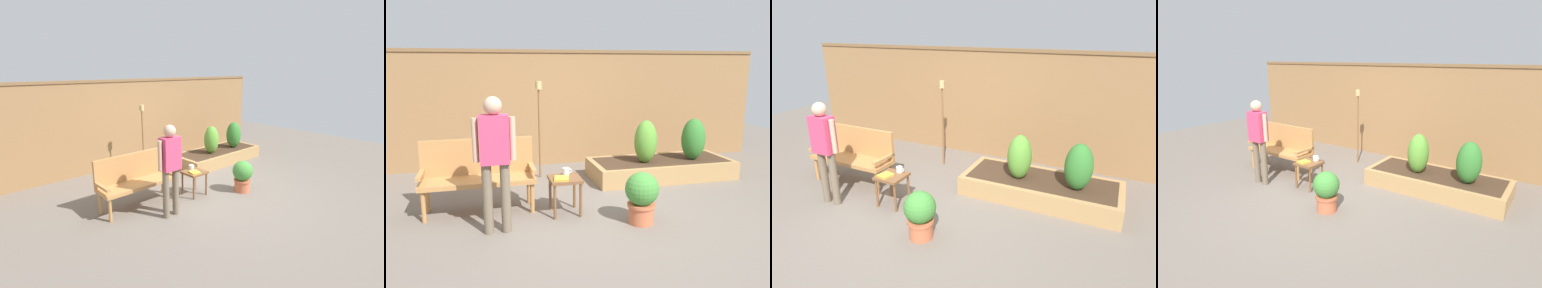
# 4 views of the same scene
# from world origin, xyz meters

# --- Properties ---
(ground_plane) EXTENTS (14.00, 14.00, 0.00)m
(ground_plane) POSITION_xyz_m (0.00, 0.00, 0.00)
(ground_plane) COLOR #70665B
(fence_back) EXTENTS (8.40, 0.14, 2.16)m
(fence_back) POSITION_xyz_m (0.00, 2.60, 1.09)
(fence_back) COLOR olive
(fence_back) RESTS_ON ground_plane
(garden_bench) EXTENTS (1.44, 0.48, 0.94)m
(garden_bench) POSITION_xyz_m (-1.42, 0.45, 0.54)
(garden_bench) COLOR #B77F47
(garden_bench) RESTS_ON ground_plane
(side_table) EXTENTS (0.40, 0.40, 0.48)m
(side_table) POSITION_xyz_m (-0.36, 0.06, 0.40)
(side_table) COLOR brown
(side_table) RESTS_ON ground_plane
(cup_on_table) EXTENTS (0.13, 0.10, 0.09)m
(cup_on_table) POSITION_xyz_m (-0.31, 0.19, 0.52)
(cup_on_table) COLOR silver
(cup_on_table) RESTS_ON side_table
(book_on_table) EXTENTS (0.22, 0.23, 0.03)m
(book_on_table) POSITION_xyz_m (-0.41, -0.01, 0.49)
(book_on_table) COLOR gold
(book_on_table) RESTS_ON side_table
(potted_boxwood) EXTENTS (0.41, 0.41, 0.63)m
(potted_boxwood) POSITION_xyz_m (0.47, -0.47, 0.35)
(potted_boxwood) COLOR #C66642
(potted_boxwood) RESTS_ON ground_plane
(raised_planter_bed) EXTENTS (2.40, 1.00, 0.30)m
(raised_planter_bed) POSITION_xyz_m (1.58, 1.25, 0.15)
(raised_planter_bed) COLOR #AD8451
(raised_planter_bed) RESTS_ON ground_plane
(shrub_near_bench) EXTENTS (0.37, 0.37, 0.70)m
(shrub_near_bench) POSITION_xyz_m (1.24, 1.15, 0.65)
(shrub_near_bench) COLOR brown
(shrub_near_bench) RESTS_ON raised_planter_bed
(shrub_far_corner) EXTENTS (0.40, 0.40, 0.70)m
(shrub_far_corner) POSITION_xyz_m (2.12, 1.15, 0.65)
(shrub_far_corner) COLOR brown
(shrub_far_corner) RESTS_ON raised_planter_bed
(tiki_torch) EXTENTS (0.10, 0.10, 1.62)m
(tiki_torch) POSITION_xyz_m (-0.42, 1.73, 1.12)
(tiki_torch) COLOR brown
(tiki_torch) RESTS_ON ground_plane
(person_by_bench) EXTENTS (0.47, 0.20, 1.56)m
(person_by_bench) POSITION_xyz_m (-1.23, -0.31, 0.93)
(person_by_bench) COLOR #70604C
(person_by_bench) RESTS_ON ground_plane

